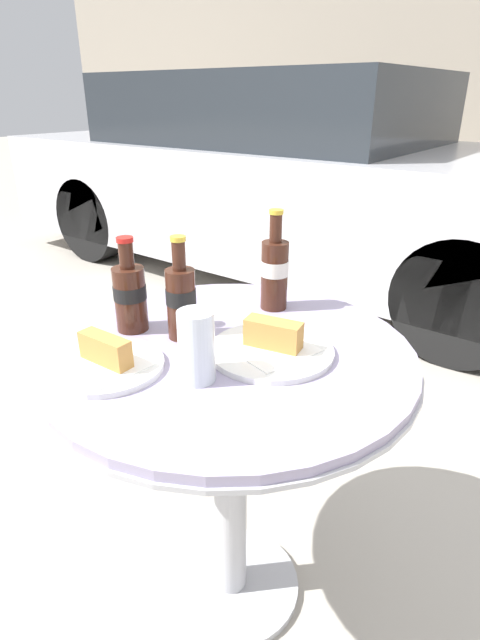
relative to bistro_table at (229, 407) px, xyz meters
The scene contains 9 objects.
ground_plane 0.58m from the bistro_table, ahead, with size 30.00×30.00×0.00m, color #A8A093.
bistro_table is the anchor object (origin of this frame).
cola_bottle_left 0.34m from the bistro_table, 101.16° to the left, with size 0.07×0.07×0.24m.
cola_bottle_right 0.26m from the bistro_table, behind, with size 0.06×0.06×0.22m.
cola_bottle_center 0.33m from the bistro_table, 165.71° to the right, with size 0.07×0.07×0.21m.
drinking_glass 0.25m from the bistro_table, 76.34° to the right, with size 0.07×0.07×0.14m.
lunch_plate_near 0.19m from the bistro_table, 22.66° to the left, with size 0.26×0.26×0.07m.
lunch_plate_far 0.30m from the bistro_table, 122.39° to the right, with size 0.22×0.22×0.07m.
parked_car 2.75m from the bistro_table, 119.14° to the left, with size 4.46×1.71×1.34m.
Camera 1 is at (0.58, -0.72, 1.21)m, focal length 28.00 mm.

